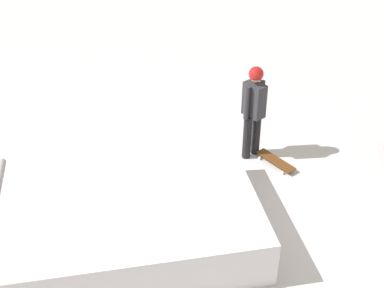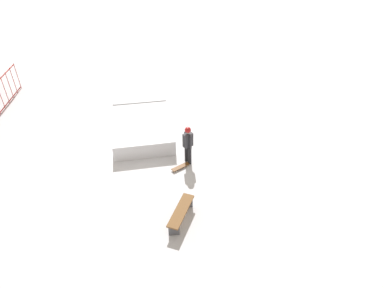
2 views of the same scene
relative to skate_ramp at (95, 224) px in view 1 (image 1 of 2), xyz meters
name	(u,v)px [view 1 (image 1 of 2)]	position (x,y,z in m)	size (l,w,h in m)	color
ground_plane	(184,241)	(-1.26, 0.11, -0.32)	(60.00, 60.00, 0.00)	silver
skate_ramp	(95,224)	(0.00, 0.00, 0.00)	(5.65, 3.16, 0.74)	silver
skater	(254,106)	(-2.61, -2.02, 0.69)	(0.39, 0.44, 1.73)	black
skateboard	(276,161)	(-2.99, -1.68, -0.24)	(0.60, 0.78, 0.09)	#593314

